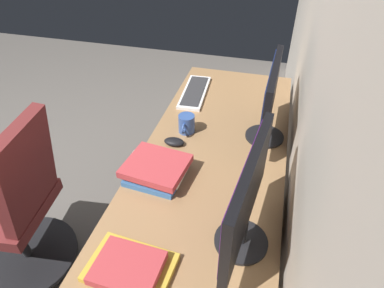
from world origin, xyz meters
The scene contains 11 objects.
wall_back centered at (0.00, 2.05, 1.30)m, with size 5.30×0.10×2.60m, color beige.
desk centered at (0.25, 1.62, 0.67)m, with size 2.30×0.70×0.73m.
drawer_pedestal centered at (0.26, 1.65, 0.35)m, with size 0.40×0.51×0.69m.
monitor_primary centered at (-0.17, 1.85, 0.96)m, with size 0.52×0.20×0.41m.
monitor_secondary centered at (0.51, 1.83, 0.97)m, with size 0.53×0.20×0.41m.
keyboard_main centered at (-0.53, 1.39, 0.74)m, with size 0.43×0.16×0.02m.
mouse_main centered at (0.01, 1.42, 0.75)m, with size 0.06×0.10×0.03m, color black.
book_stack_near centered at (0.72, 1.48, 0.75)m, with size 0.22×0.30×0.05m.
book_stack_far centered at (0.25, 1.40, 0.77)m, with size 0.26×0.31×0.08m.
coffee_mug centered at (-0.12, 1.45, 0.78)m, with size 0.13×0.09×0.10m.
office_chair centered at (0.41, 0.69, 0.46)m, with size 0.56×0.58×0.97m.
Camera 1 is at (1.28, 1.85, 1.79)m, focal length 31.27 mm.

